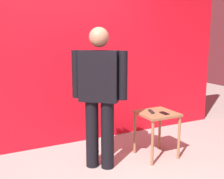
# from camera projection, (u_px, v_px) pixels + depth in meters

# --- Properties ---
(back_wall_red) EXTENTS (5.37, 0.12, 2.95)m
(back_wall_red) POSITION_uv_depth(u_px,v_px,m) (72.00, 46.00, 4.20)
(back_wall_red) COLOR red
(back_wall_red) RESTS_ON ground_plane
(standing_person) EXTENTS (0.60, 0.52, 1.73)m
(standing_person) POSITION_uv_depth(u_px,v_px,m) (99.00, 91.00, 3.41)
(standing_person) COLOR black
(standing_person) RESTS_ON ground_plane
(side_table) EXTENTS (0.48, 0.48, 0.62)m
(side_table) POSITION_uv_depth(u_px,v_px,m) (157.00, 120.00, 3.81)
(side_table) COLOR olive
(side_table) RESTS_ON ground_plane
(cell_phone) EXTENTS (0.08, 0.15, 0.01)m
(cell_phone) POSITION_uv_depth(u_px,v_px,m) (164.00, 113.00, 3.73)
(cell_phone) COLOR black
(cell_phone) RESTS_ON side_table
(tv_remote) EXTENTS (0.10, 0.18, 0.02)m
(tv_remote) POSITION_uv_depth(u_px,v_px,m) (151.00, 111.00, 3.79)
(tv_remote) COLOR black
(tv_remote) RESTS_ON side_table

